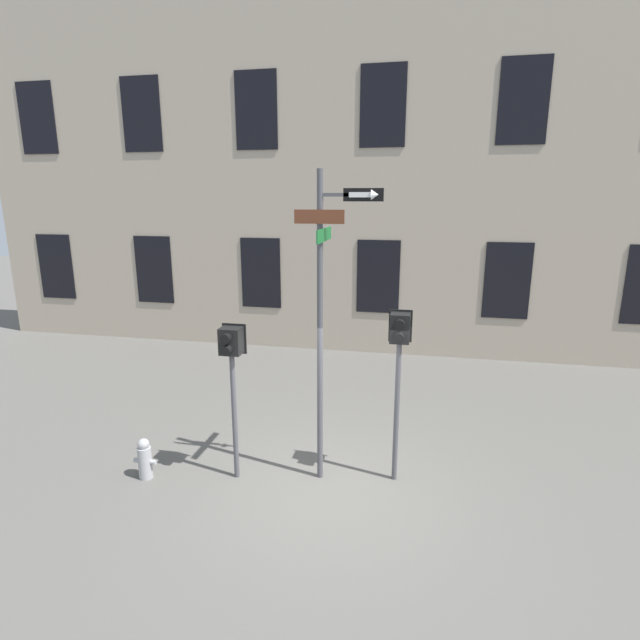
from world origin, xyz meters
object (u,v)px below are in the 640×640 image
(street_sign_pole, at_px, (325,306))
(pedestrian_signal_left, at_px, (232,360))
(fire_hydrant, at_px, (145,459))
(pedestrian_signal_right, at_px, (399,351))

(street_sign_pole, xyz_separation_m, pedestrian_signal_left, (-1.39, -0.27, -0.83))
(pedestrian_signal_left, relative_size, fire_hydrant, 3.70)
(street_sign_pole, relative_size, fire_hydrant, 7.03)
(pedestrian_signal_left, height_order, pedestrian_signal_right, pedestrian_signal_right)
(street_sign_pole, bearing_deg, pedestrian_signal_left, -168.95)
(pedestrian_signal_right, xyz_separation_m, fire_hydrant, (-3.92, -0.77, -1.83))
(pedestrian_signal_left, distance_m, fire_hydrant, 2.21)
(pedestrian_signal_right, height_order, fire_hydrant, pedestrian_signal_right)
(pedestrian_signal_left, distance_m, pedestrian_signal_right, 2.54)
(pedestrian_signal_right, relative_size, fire_hydrant, 4.05)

